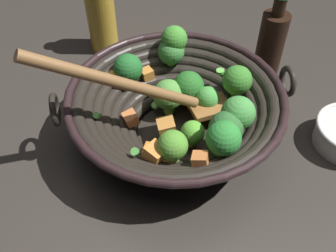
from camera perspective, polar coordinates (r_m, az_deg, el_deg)
name	(u,v)px	position (r m, az deg, el deg)	size (l,w,h in m)	color
ground_plane	(175,135)	(0.69, 1.05, -1.38)	(4.00, 4.00, 0.00)	#332D28
wok	(177,107)	(0.64, 1.35, 2.82)	(0.36, 0.39, 0.24)	black
soy_sauce_bottle	(271,44)	(0.80, 15.20, 11.82)	(0.05, 0.05, 0.19)	black
cooking_oil_bottle	(101,16)	(0.87, -10.04, 15.98)	(0.06, 0.06, 0.19)	gold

